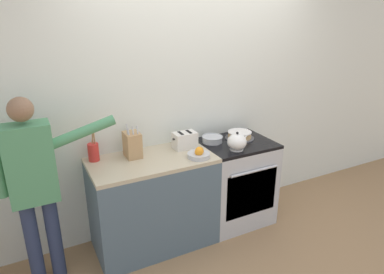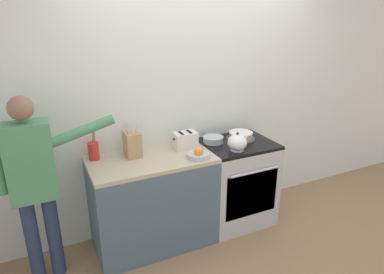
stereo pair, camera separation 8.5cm
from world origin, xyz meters
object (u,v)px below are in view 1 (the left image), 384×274
at_px(toaster, 185,140).
at_px(fruit_bowl, 199,154).
at_px(layer_cake, 240,135).
at_px(knife_block, 132,145).
at_px(person_baker, 34,179).
at_px(mixing_bowl, 212,139).
at_px(stove_range, 235,182).
at_px(tea_kettle, 237,142).
at_px(utensil_crock, 93,151).

bearing_deg(toaster, fruit_bowl, -87.96).
xyz_separation_m(layer_cake, knife_block, (-1.12, 0.05, 0.08)).
relative_size(layer_cake, person_baker, 0.19).
bearing_deg(toaster, knife_block, 177.01).
bearing_deg(mixing_bowl, stove_range, -26.88).
distance_m(tea_kettle, person_baker, 1.75).
height_order(stove_range, toaster, toaster).
bearing_deg(utensil_crock, fruit_bowl, -23.34).
distance_m(stove_range, utensil_crock, 1.47).
bearing_deg(fruit_bowl, utensil_crock, 156.66).
bearing_deg(layer_cake, utensil_crock, 175.11).
relative_size(layer_cake, mixing_bowl, 1.41).
xyz_separation_m(mixing_bowl, fruit_bowl, (-0.30, -0.28, 0.00)).
bearing_deg(tea_kettle, person_baker, 175.89).
bearing_deg(knife_block, stove_range, -6.95).
bearing_deg(toaster, tea_kettle, -32.48).
height_order(utensil_crock, toaster, utensil_crock).
bearing_deg(toaster, mixing_bowl, 2.11).
height_order(layer_cake, fruit_bowl, fruit_bowl).
height_order(stove_range, tea_kettle, tea_kettle).
relative_size(fruit_bowl, toaster, 0.87).
distance_m(stove_range, mixing_bowl, 0.53).
relative_size(layer_cake, utensil_crock, 0.91).
relative_size(utensil_crock, person_baker, 0.21).
bearing_deg(knife_block, tea_kettle, -17.53).
distance_m(tea_kettle, fruit_bowl, 0.41).
height_order(knife_block, person_baker, person_baker).
distance_m(layer_cake, tea_kettle, 0.31).
bearing_deg(layer_cake, person_baker, -176.61).
bearing_deg(utensil_crock, mixing_bowl, -4.43).
xyz_separation_m(layer_cake, tea_kettle, (-0.20, -0.24, 0.04)).
bearing_deg(stove_range, layer_cake, 41.94).
bearing_deg(stove_range, knife_block, 173.05).
bearing_deg(tea_kettle, fruit_bowl, 179.93).
distance_m(layer_cake, person_baker, 1.95).
height_order(mixing_bowl, utensil_crock, utensil_crock).
bearing_deg(person_baker, fruit_bowl, -4.59).
bearing_deg(layer_cake, tea_kettle, -129.35).
bearing_deg(utensil_crock, layer_cake, -4.89).
height_order(fruit_bowl, person_baker, person_baker).
distance_m(stove_range, toaster, 0.75).
relative_size(tea_kettle, mixing_bowl, 1.07).
relative_size(toaster, person_baker, 0.15).
bearing_deg(fruit_bowl, layer_cake, 21.70).
bearing_deg(layer_cake, toaster, 177.77).
distance_m(tea_kettle, mixing_bowl, 0.30).
distance_m(mixing_bowl, knife_block, 0.82).
bearing_deg(stove_range, mixing_bowl, 153.12).
relative_size(layer_cake, toaster, 1.27).
bearing_deg(tea_kettle, utensil_crock, 163.74).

